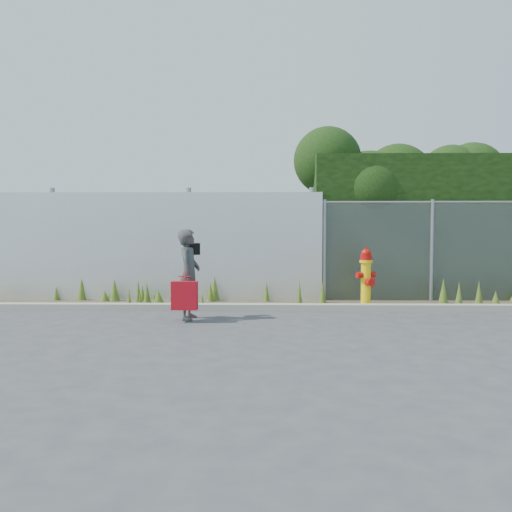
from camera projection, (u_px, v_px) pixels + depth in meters
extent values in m
plane|color=#3D3D40|center=(275.00, 331.00, 7.11)|extent=(80.00, 80.00, 0.00)
cube|color=#9B958C|center=(273.00, 307.00, 8.90)|extent=(16.00, 0.22, 0.12)
cube|color=#473B28|center=(273.00, 305.00, 9.51)|extent=(16.00, 1.20, 0.01)
cone|color=#3F5C1B|center=(154.00, 299.00, 9.66)|extent=(0.09, 0.09, 0.19)
cone|color=#3F5C1B|center=(115.00, 291.00, 9.98)|extent=(0.20, 0.20, 0.45)
cone|color=#3F5C1B|center=(459.00, 296.00, 9.08)|extent=(0.16, 0.16, 0.49)
cone|color=#3F5C1B|center=(479.00, 293.00, 9.48)|extent=(0.15, 0.15, 0.47)
cone|color=#3F5C1B|center=(174.00, 298.00, 9.45)|extent=(0.12, 0.12, 0.31)
cone|color=#3F5C1B|center=(443.00, 292.00, 9.66)|extent=(0.18, 0.18, 0.50)
cone|color=#3F5C1B|center=(323.00, 293.00, 9.71)|extent=(0.14, 0.14, 0.44)
cone|color=#3F5C1B|center=(56.00, 294.00, 10.08)|extent=(0.12, 0.12, 0.29)
cone|color=#3F5C1B|center=(190.00, 299.00, 9.69)|extent=(0.17, 0.17, 0.20)
cone|color=#3F5C1B|center=(496.00, 298.00, 9.48)|extent=(0.17, 0.17, 0.28)
cone|color=#3F5C1B|center=(215.00, 289.00, 10.07)|extent=(0.21, 0.21, 0.50)
cone|color=#3F5C1B|center=(158.00, 298.00, 9.68)|extent=(0.24, 0.24, 0.26)
cone|color=#3F5C1B|center=(211.00, 293.00, 9.90)|extent=(0.15, 0.15, 0.40)
cone|color=#3F5C1B|center=(129.00, 299.00, 9.12)|extent=(0.11, 0.11, 0.35)
cone|color=#3F5C1B|center=(299.00, 294.00, 9.23)|extent=(0.13, 0.13, 0.49)
cone|color=#3F5C1B|center=(105.00, 297.00, 9.97)|extent=(0.20, 0.20, 0.22)
cone|color=#3F5C1B|center=(202.00, 301.00, 9.21)|extent=(0.09, 0.09, 0.26)
cone|color=#3F5C1B|center=(140.00, 299.00, 9.27)|extent=(0.08, 0.08, 0.30)
cone|color=#3F5C1B|center=(138.00, 294.00, 9.37)|extent=(0.14, 0.14, 0.49)
cone|color=#3F5C1B|center=(267.00, 292.00, 9.94)|extent=(0.12, 0.12, 0.41)
cone|color=#3F5C1B|center=(147.00, 293.00, 9.79)|extent=(0.15, 0.15, 0.40)
cone|color=#3F5C1B|center=(142.00, 294.00, 9.94)|extent=(0.13, 0.13, 0.33)
cone|color=#3F5C1B|center=(82.00, 289.00, 10.13)|extent=(0.19, 0.19, 0.48)
cube|color=silver|center=(112.00, 247.00, 10.11)|extent=(8.50, 0.08, 2.20)
cylinder|color=gray|center=(53.00, 244.00, 10.25)|extent=(0.10, 0.10, 2.30)
cylinder|color=gray|center=(189.00, 244.00, 10.20)|extent=(0.10, 0.10, 2.30)
cylinder|color=gray|center=(311.00, 244.00, 10.15)|extent=(0.10, 0.10, 2.30)
cube|color=gray|center=(484.00, 252.00, 9.98)|extent=(6.50, 0.03, 2.00)
cylinder|color=gray|center=(486.00, 202.00, 9.92)|extent=(6.50, 0.04, 0.04)
cylinder|color=gray|center=(324.00, 251.00, 10.03)|extent=(0.07, 0.07, 2.05)
cylinder|color=gray|center=(432.00, 251.00, 9.99)|extent=(0.07, 0.07, 2.05)
cube|color=black|center=(479.00, 227.00, 10.94)|extent=(7.30, 1.60, 3.00)
sphere|color=black|center=(327.00, 161.00, 11.04)|extent=(1.50, 1.50, 1.50)
sphere|color=black|center=(369.00, 191.00, 10.87)|extent=(1.72, 1.72, 1.72)
sphere|color=black|center=(397.00, 180.00, 11.14)|extent=(1.58, 1.58, 1.58)
sphere|color=black|center=(450.00, 176.00, 10.81)|extent=(1.36, 1.36, 1.36)
sphere|color=black|center=(471.00, 175.00, 10.85)|extent=(1.41, 1.41, 1.41)
cylinder|color=yellow|center=(366.00, 307.00, 9.19)|extent=(0.28, 0.28, 0.06)
cylinder|color=yellow|center=(366.00, 285.00, 9.17)|extent=(0.18, 0.18, 0.85)
cylinder|color=yellow|center=(366.00, 261.00, 9.15)|extent=(0.24, 0.24, 0.05)
cylinder|color=#B20F0A|center=(366.00, 258.00, 9.14)|extent=(0.21, 0.21, 0.10)
sphere|color=#B20F0A|center=(366.00, 254.00, 9.14)|extent=(0.19, 0.19, 0.19)
cylinder|color=#B20F0A|center=(366.00, 248.00, 9.14)|extent=(0.05, 0.05, 0.05)
cylinder|color=#B20F0A|center=(358.00, 275.00, 9.16)|extent=(0.10, 0.11, 0.11)
cylinder|color=#B20F0A|center=(373.00, 275.00, 9.16)|extent=(0.10, 0.11, 0.11)
cylinder|color=#B20F0A|center=(367.00, 282.00, 9.03)|extent=(0.15, 0.12, 0.15)
imported|color=#0E5952|center=(189.00, 274.00, 8.02)|extent=(0.39, 0.56, 1.46)
cube|color=#A80924|center=(185.00, 296.00, 7.75)|extent=(0.40, 0.15, 0.44)
cylinder|color=#A80924|center=(184.00, 277.00, 7.73)|extent=(0.19, 0.02, 0.02)
cube|color=black|center=(192.00, 249.00, 8.22)|extent=(0.26, 0.11, 0.19)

